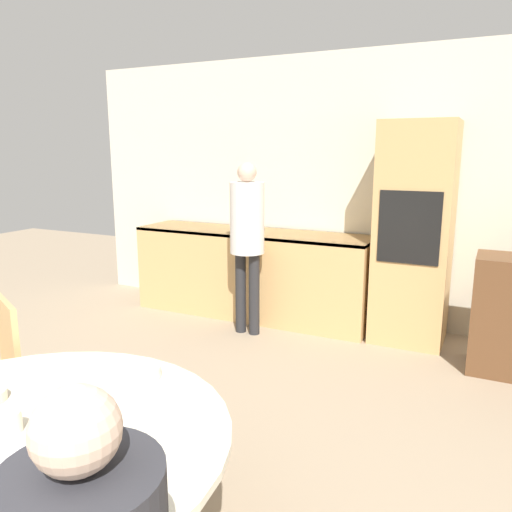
# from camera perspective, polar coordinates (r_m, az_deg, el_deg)

# --- Properties ---
(wall_back) EXTENTS (6.21, 0.05, 2.60)m
(wall_back) POSITION_cam_1_polar(r_m,az_deg,el_deg) (4.96, 12.16, 7.31)
(wall_back) COLOR beige
(wall_back) RESTS_ON ground_plane
(kitchen_counter) EXTENTS (2.45, 0.60, 0.88)m
(kitchen_counter) POSITION_cam_1_polar(r_m,az_deg,el_deg) (5.13, -0.45, -1.85)
(kitchen_counter) COLOR tan
(kitchen_counter) RESTS_ON ground_plane
(oven_unit) EXTENTS (0.62, 0.59, 1.93)m
(oven_unit) POSITION_cam_1_polar(r_m,az_deg,el_deg) (4.57, 17.60, 2.41)
(oven_unit) COLOR tan
(oven_unit) RESTS_ON ground_plane
(dining_table) EXTENTS (1.47, 1.47, 0.72)m
(dining_table) POSITION_cam_1_polar(r_m,az_deg,el_deg) (2.08, -25.20, -22.61)
(dining_table) COLOR brown
(dining_table) RESTS_ON ground_plane
(person_standing) EXTENTS (0.31, 0.31, 1.58)m
(person_standing) POSITION_cam_1_polar(r_m,az_deg,el_deg) (4.50, -1.02, 3.04)
(person_standing) COLOR #262628
(person_standing) RESTS_ON ground_plane
(cup) EXTENTS (0.06, 0.06, 0.08)m
(cup) POSITION_cam_1_polar(r_m,az_deg,el_deg) (2.00, -26.06, -16.64)
(cup) COLOR beige
(cup) RESTS_ON dining_table
(bowl_centre) EXTENTS (0.16, 0.16, 0.05)m
(bowl_centre) POSITION_cam_1_polar(r_m,az_deg,el_deg) (1.80, -25.53, -20.63)
(bowl_centre) COLOR white
(bowl_centre) RESTS_ON dining_table
(bowl_far) EXTENTS (0.13, 0.13, 0.05)m
(bowl_far) POSITION_cam_1_polar(r_m,az_deg,el_deg) (2.25, -12.50, -12.81)
(bowl_far) COLOR silver
(bowl_far) RESTS_ON dining_table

